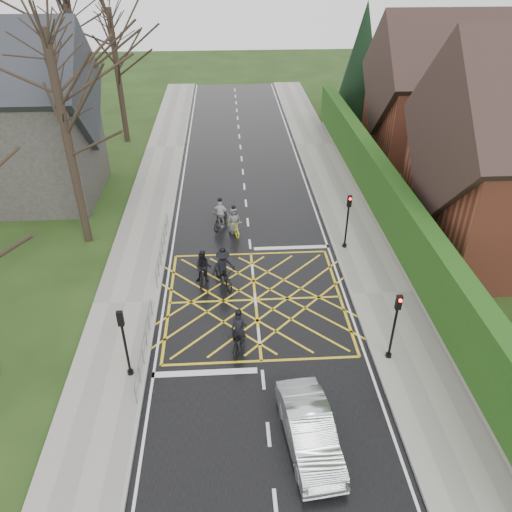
{
  "coord_description": "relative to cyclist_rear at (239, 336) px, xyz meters",
  "views": [
    {
      "loc": [
        -1.1,
        -18.48,
        14.42
      ],
      "look_at": [
        0.14,
        1.78,
        1.3
      ],
      "focal_mm": 35.0,
      "sensor_mm": 36.0,
      "label": 1
    }
  ],
  "objects": [
    {
      "name": "railing_north",
      "position": [
        -3.79,
        7.13,
        0.16
      ],
      "size": [
        0.05,
        6.04,
        1.03
      ],
      "color": "slate",
      "rests_on": "ground"
    },
    {
      "name": "cyclist_mid",
      "position": [
        -0.61,
        4.56,
        0.12
      ],
      "size": [
        1.48,
        2.22,
        2.04
      ],
      "rotation": [
        0.0,
        0.0,
        0.39
      ],
      "color": "black",
      "rests_on": "ground"
    },
    {
      "name": "traffic_light_se",
      "position": [
        5.96,
        -1.07,
        1.04
      ],
      "size": [
        0.24,
        0.31,
        3.21
      ],
      "rotation": [
        0.0,
        0.0,
        3.14
      ],
      "color": "black",
      "rests_on": "ground"
    },
    {
      "name": "traffic_light_ne",
      "position": [
        5.96,
        7.33,
        1.04
      ],
      "size": [
        0.24,
        0.31,
        3.21
      ],
      "rotation": [
        0.0,
        0.0,
        3.14
      ],
      "color": "black",
      "rests_on": "ground"
    },
    {
      "name": "tree_near",
      "position": [
        -8.14,
        9.13,
        7.29
      ],
      "size": [
        9.24,
        9.24,
        11.44
      ],
      "color": "black",
      "rests_on": "ground"
    },
    {
      "name": "tree_mid",
      "position": [
        -9.14,
        17.13,
        8.01
      ],
      "size": [
        10.08,
        10.08,
        12.48
      ],
      "color": "black",
      "rests_on": "ground"
    },
    {
      "name": "road",
      "position": [
        0.86,
        3.13,
        -0.62
      ],
      "size": [
        9.0,
        80.0,
        0.01
      ],
      "primitive_type": "cube",
      "color": "black",
      "rests_on": "ground"
    },
    {
      "name": "church",
      "position": [
        -12.68,
        15.13,
        4.3
      ],
      "size": [
        8.8,
        7.8,
        11.0
      ],
      "color": "#2D2B28",
      "rests_on": "ground"
    },
    {
      "name": "railing_south",
      "position": [
        -3.79,
        -0.37,
        0.16
      ],
      "size": [
        0.05,
        5.04,
        1.03
      ],
      "color": "slate",
      "rests_on": "ground"
    },
    {
      "name": "stone_wall",
      "position": [
        8.61,
        9.13,
        -0.27
      ],
      "size": [
        0.5,
        38.0,
        0.7
      ],
      "primitive_type": "cube",
      "color": "slate",
      "rests_on": "ground"
    },
    {
      "name": "cyclist_back",
      "position": [
        -1.58,
        4.72,
        0.06
      ],
      "size": [
        0.89,
        1.85,
        1.8
      ],
      "rotation": [
        0.0,
        0.0,
        -0.16
      ],
      "color": "black",
      "rests_on": "ground"
    },
    {
      "name": "car",
      "position": [
        2.17,
        -4.84,
        0.07
      ],
      "size": [
        1.9,
        4.32,
        1.38
      ],
      "primitive_type": "imported",
      "rotation": [
        0.0,
        0.0,
        0.11
      ],
      "color": "silver",
      "rests_on": "ground"
    },
    {
      "name": "traffic_light_sw",
      "position": [
        -4.24,
        -1.36,
        1.04
      ],
      "size": [
        0.24,
        0.31,
        3.21
      ],
      "color": "black",
      "rests_on": "ground"
    },
    {
      "name": "sidewalk_left",
      "position": [
        -5.14,
        3.13,
        -0.55
      ],
      "size": [
        3.0,
        80.0,
        0.15
      ],
      "primitive_type": "cube",
      "color": "gray",
      "rests_on": "ground"
    },
    {
      "name": "cyclist_front",
      "position": [
        -0.74,
        10.17,
        0.06
      ],
      "size": [
        1.22,
        1.92,
        1.87
      ],
      "rotation": [
        0.0,
        0.0,
        -0.41
      ],
      "color": "black",
      "rests_on": "ground"
    },
    {
      "name": "sidewalk_right",
      "position": [
        6.86,
        3.13,
        -0.55
      ],
      "size": [
        3.0,
        80.0,
        0.15
      ],
      "primitive_type": "cube",
      "color": "gray",
      "rests_on": "ground"
    },
    {
      "name": "cyclist_rear",
      "position": [
        0.0,
        0.0,
        0.0
      ],
      "size": [
        1.1,
        2.08,
        1.92
      ],
      "rotation": [
        0.0,
        0.0,
        -0.22
      ],
      "color": "black",
      "rests_on": "ground"
    },
    {
      "name": "conifer",
      "position": [
        11.61,
        29.13,
        4.37
      ],
      "size": [
        4.6,
        4.6,
        10.0
      ],
      "color": "black",
      "rests_on": "ground"
    },
    {
      "name": "cyclist_lead",
      "position": [
        0.02,
        9.45,
        -0.03
      ],
      "size": [
        1.11,
        1.87,
        1.72
      ],
      "rotation": [
        0.0,
        0.0,
        0.3
      ],
      "color": "#C8CC18",
      "rests_on": "ground"
    },
    {
      "name": "ground",
      "position": [
        0.86,
        3.13,
        -0.62
      ],
      "size": [
        120.0,
        120.0,
        0.0
      ],
      "primitive_type": "plane",
      "color": "black",
      "rests_on": "ground"
    },
    {
      "name": "hedge",
      "position": [
        8.61,
        9.13,
        1.48
      ],
      "size": [
        0.9,
        38.0,
        2.8
      ],
      "primitive_type": "cube",
      "color": "#143E10",
      "rests_on": "stone_wall"
    },
    {
      "name": "tree_far",
      "position": [
        -8.44,
        25.13,
        6.57
      ],
      "size": [
        8.4,
        8.4,
        10.4
      ],
      "color": "black",
      "rests_on": "ground"
    },
    {
      "name": "house_far",
      "position": [
        15.61,
        21.13,
        3.74
      ],
      "size": [
        9.8,
        8.8,
        10.3
      ],
      "color": "brown",
      "rests_on": "ground"
    }
  ]
}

